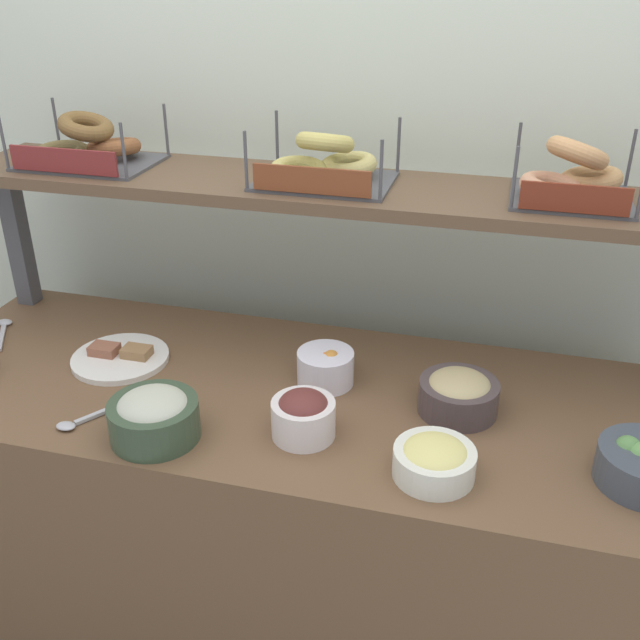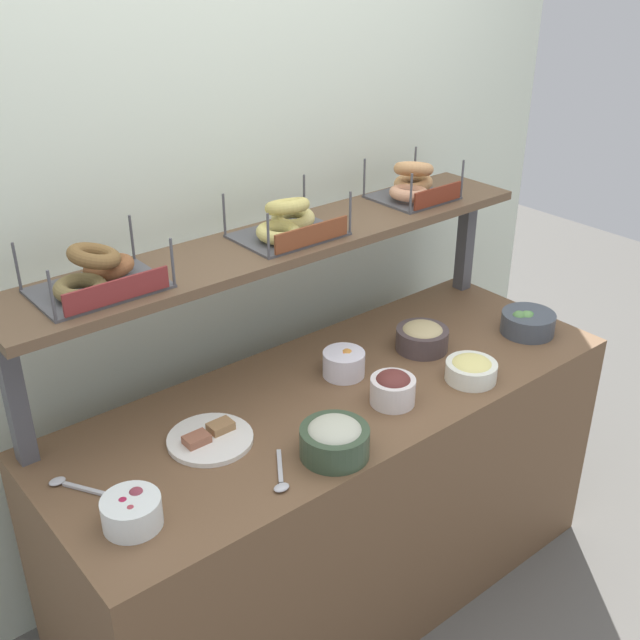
{
  "view_description": "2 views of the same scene",
  "coord_description": "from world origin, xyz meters",
  "px_view_note": "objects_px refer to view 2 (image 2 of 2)",
  "views": [
    {
      "loc": [
        0.45,
        -1.4,
        1.8
      ],
      "look_at": [
        0.06,
        0.05,
        1.02
      ],
      "focal_mm": 41.23,
      "sensor_mm": 36.0,
      "label": 1
    },
    {
      "loc": [
        -1.35,
        -1.55,
        2.15
      ],
      "look_at": [
        -0.05,
        0.03,
        1.1
      ],
      "focal_mm": 43.58,
      "sensor_mm": 36.0,
      "label": 2
    }
  ],
  "objects_px": {
    "serving_plate_white": "(210,438)",
    "bowl_fruit_salad": "(344,363)",
    "bowl_chocolate_spread": "(393,388)",
    "bowl_tuna_salad": "(335,439)",
    "serving_spoon_by_edge": "(70,485)",
    "bowl_egg_salad": "(471,369)",
    "serving_spoon_near_plate": "(281,478)",
    "bagel_basket_sesame": "(413,185)",
    "bagel_basket_plain": "(288,223)",
    "bowl_beet_salad": "(132,511)",
    "bowl_veggie_mix": "(527,322)",
    "bowl_hummus": "(422,337)",
    "bagel_basket_cinnamon_raisin": "(96,275)"
  },
  "relations": [
    {
      "from": "serving_spoon_by_edge",
      "to": "bowl_beet_salad",
      "type": "bearing_deg",
      "value": -75.12
    },
    {
      "from": "bowl_tuna_salad",
      "to": "bagel_basket_sesame",
      "type": "height_order",
      "value": "bagel_basket_sesame"
    },
    {
      "from": "bowl_egg_salad",
      "to": "bagel_basket_cinnamon_raisin",
      "type": "xyz_separation_m",
      "value": [
        -0.98,
        0.49,
        0.44
      ]
    },
    {
      "from": "bowl_hummus",
      "to": "serving_spoon_near_plate",
      "type": "bearing_deg",
      "value": -162.02
    },
    {
      "from": "bowl_beet_salad",
      "to": "bowl_tuna_salad",
      "type": "bearing_deg",
      "value": -10.06
    },
    {
      "from": "bowl_egg_salad",
      "to": "serving_spoon_near_plate",
      "type": "relative_size",
      "value": 1.08
    },
    {
      "from": "bowl_chocolate_spread",
      "to": "bowl_tuna_salad",
      "type": "relative_size",
      "value": 0.72
    },
    {
      "from": "bowl_fruit_salad",
      "to": "bowl_veggie_mix",
      "type": "distance_m",
      "value": 0.72
    },
    {
      "from": "bowl_egg_salad",
      "to": "bowl_beet_salad",
      "type": "bearing_deg",
      "value": 176.33
    },
    {
      "from": "bowl_tuna_salad",
      "to": "bowl_beet_salad",
      "type": "bearing_deg",
      "value": 169.94
    },
    {
      "from": "bagel_basket_cinnamon_raisin",
      "to": "bowl_beet_salad",
      "type": "bearing_deg",
      "value": -111.49
    },
    {
      "from": "bowl_fruit_salad",
      "to": "bowl_beet_salad",
      "type": "bearing_deg",
      "value": -166.48
    },
    {
      "from": "bowl_tuna_salad",
      "to": "bagel_basket_cinnamon_raisin",
      "type": "height_order",
      "value": "bagel_basket_cinnamon_raisin"
    },
    {
      "from": "bowl_egg_salad",
      "to": "bowl_tuna_salad",
      "type": "bearing_deg",
      "value": -177.57
    },
    {
      "from": "serving_spoon_by_edge",
      "to": "serving_plate_white",
      "type": "bearing_deg",
      "value": -8.82
    },
    {
      "from": "bowl_chocolate_spread",
      "to": "bagel_basket_plain",
      "type": "distance_m",
      "value": 0.6
    },
    {
      "from": "serving_spoon_by_edge",
      "to": "bagel_basket_cinnamon_raisin",
      "type": "relative_size",
      "value": 0.46
    },
    {
      "from": "bowl_chocolate_spread",
      "to": "bagel_basket_sesame",
      "type": "xyz_separation_m",
      "value": [
        0.5,
        0.44,
        0.43
      ]
    },
    {
      "from": "bowl_tuna_salad",
      "to": "bagel_basket_plain",
      "type": "xyz_separation_m",
      "value": [
        0.24,
        0.51,
        0.42
      ]
    },
    {
      "from": "bowl_tuna_salad",
      "to": "serving_spoon_by_edge",
      "type": "relative_size",
      "value": 1.23
    },
    {
      "from": "bowl_fruit_salad",
      "to": "serving_spoon_by_edge",
      "type": "relative_size",
      "value": 0.87
    },
    {
      "from": "bowl_fruit_salad",
      "to": "bowl_egg_salad",
      "type": "relative_size",
      "value": 0.83
    },
    {
      "from": "serving_plate_white",
      "to": "bowl_fruit_salad",
      "type": "bearing_deg",
      "value": 3.77
    },
    {
      "from": "serving_spoon_near_plate",
      "to": "bagel_basket_sesame",
      "type": "bearing_deg",
      "value": 27.89
    },
    {
      "from": "serving_plate_white",
      "to": "serving_spoon_by_edge",
      "type": "height_order",
      "value": "serving_plate_white"
    },
    {
      "from": "bowl_fruit_salad",
      "to": "bowl_chocolate_spread",
      "type": "relative_size",
      "value": 0.99
    },
    {
      "from": "bowl_chocolate_spread",
      "to": "bowl_hummus",
      "type": "distance_m",
      "value": 0.36
    },
    {
      "from": "bowl_hummus",
      "to": "serving_spoon_by_edge",
      "type": "bearing_deg",
      "value": 176.98
    },
    {
      "from": "serving_spoon_by_edge",
      "to": "bagel_basket_sesame",
      "type": "height_order",
      "value": "bagel_basket_sesame"
    },
    {
      "from": "bowl_beet_salad",
      "to": "serving_spoon_by_edge",
      "type": "relative_size",
      "value": 0.93
    },
    {
      "from": "bowl_fruit_salad",
      "to": "bagel_basket_sesame",
      "type": "bearing_deg",
      "value": 23.73
    },
    {
      "from": "serving_plate_white",
      "to": "serving_spoon_near_plate",
      "type": "height_order",
      "value": "serving_plate_white"
    },
    {
      "from": "serving_spoon_near_plate",
      "to": "bagel_basket_sesame",
      "type": "distance_m",
      "value": 1.21
    },
    {
      "from": "bagel_basket_plain",
      "to": "bowl_chocolate_spread",
      "type": "bearing_deg",
      "value": -80.98
    },
    {
      "from": "bowl_chocolate_spread",
      "to": "bowl_tuna_salad",
      "type": "bearing_deg",
      "value": -164.02
    },
    {
      "from": "serving_spoon_near_plate",
      "to": "bagel_basket_plain",
      "type": "bearing_deg",
      "value": 50.37
    },
    {
      "from": "bowl_tuna_salad",
      "to": "bowl_egg_salad",
      "type": "bearing_deg",
      "value": 2.43
    },
    {
      "from": "serving_spoon_near_plate",
      "to": "bagel_basket_sesame",
      "type": "xyz_separation_m",
      "value": [
        0.98,
        0.52,
        0.47
      ]
    },
    {
      "from": "bowl_veggie_mix",
      "to": "bagel_basket_plain",
      "type": "height_order",
      "value": "bagel_basket_plain"
    },
    {
      "from": "bagel_basket_plain",
      "to": "bagel_basket_sesame",
      "type": "xyz_separation_m",
      "value": [
        0.57,
        0.02,
        0.01
      ]
    },
    {
      "from": "bowl_beet_salad",
      "to": "bagel_basket_plain",
      "type": "bearing_deg",
      "value": 27.35
    },
    {
      "from": "bowl_veggie_mix",
      "to": "serving_spoon_near_plate",
      "type": "relative_size",
      "value": 1.24
    },
    {
      "from": "bowl_chocolate_spread",
      "to": "bagel_basket_sesame",
      "type": "height_order",
      "value": "bagel_basket_sesame"
    },
    {
      "from": "serving_spoon_near_plate",
      "to": "bowl_beet_salad",
      "type": "bearing_deg",
      "value": 166.22
    },
    {
      "from": "serving_plate_white",
      "to": "bagel_basket_sesame",
      "type": "relative_size",
      "value": 0.93
    },
    {
      "from": "bowl_fruit_salad",
      "to": "serving_spoon_near_plate",
      "type": "height_order",
      "value": "bowl_fruit_salad"
    },
    {
      "from": "bowl_tuna_salad",
      "to": "bowl_egg_salad",
      "type": "xyz_separation_m",
      "value": [
        0.59,
        0.03,
        -0.02
      ]
    },
    {
      "from": "bowl_fruit_salad",
      "to": "bowl_egg_salad",
      "type": "height_order",
      "value": "bowl_fruit_salad"
    },
    {
      "from": "bowl_tuna_salad",
      "to": "bagel_basket_sesame",
      "type": "bearing_deg",
      "value": 33.23
    },
    {
      "from": "bowl_tuna_salad",
      "to": "bowl_egg_salad",
      "type": "height_order",
      "value": "bowl_tuna_salad"
    }
  ]
}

